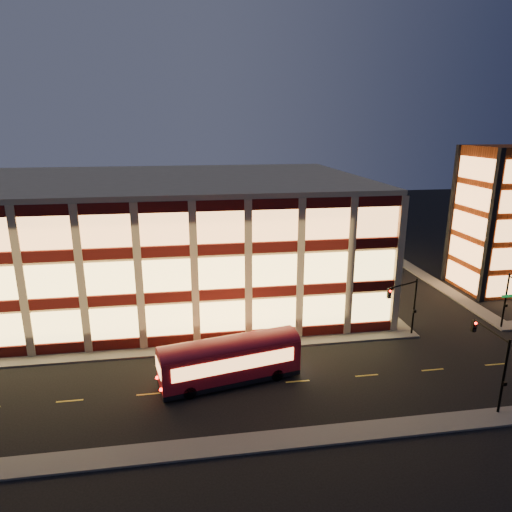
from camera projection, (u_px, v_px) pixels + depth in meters
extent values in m
plane|color=black|center=(176.00, 356.00, 41.91)|extent=(200.00, 200.00, 0.00)
cube|color=#514F4C|center=(144.00, 352.00, 42.40)|extent=(54.00, 2.00, 0.15)
cube|color=#514F4C|center=(350.00, 282.00, 61.43)|extent=(2.00, 30.00, 0.15)
cube|color=#514F4C|center=(426.00, 277.00, 63.05)|extent=(2.00, 30.00, 0.15)
cube|color=#514F4C|center=(174.00, 451.00, 29.55)|extent=(100.00, 2.00, 0.15)
cube|color=tan|center=(150.00, 239.00, 55.66)|extent=(50.00, 30.00, 14.00)
cube|color=tan|center=(146.00, 179.00, 53.65)|extent=(50.40, 30.40, 0.50)
cube|color=#470C0A|center=(144.00, 342.00, 43.07)|extent=(50.10, 0.25, 1.00)
cube|color=#FFCF6B|center=(142.00, 322.00, 42.51)|extent=(49.00, 0.20, 3.00)
cube|color=#470C0A|center=(344.00, 278.00, 61.14)|extent=(0.25, 30.10, 1.00)
cube|color=#FFCF6B|center=(345.00, 263.00, 60.55)|extent=(0.20, 29.00, 3.00)
cube|color=#470C0A|center=(141.00, 299.00, 41.85)|extent=(50.10, 0.25, 1.00)
cube|color=#FFCF6B|center=(139.00, 277.00, 41.28)|extent=(49.00, 0.20, 3.00)
cube|color=#470C0A|center=(346.00, 246.00, 59.92)|extent=(0.25, 30.10, 1.00)
cube|color=#FFCF6B|center=(347.00, 231.00, 59.33)|extent=(0.20, 29.00, 3.00)
cube|color=#470C0A|center=(137.00, 253.00, 40.63)|extent=(50.10, 0.25, 1.00)
cube|color=#FFCF6B|center=(135.00, 230.00, 40.06)|extent=(49.00, 0.20, 3.00)
cube|color=#470C0A|center=(348.00, 213.00, 58.69)|extent=(0.25, 30.10, 1.00)
cube|color=#FFCF6B|center=(349.00, 197.00, 58.11)|extent=(0.20, 29.00, 3.00)
cube|color=#8C3814|center=(499.00, 220.00, 56.72)|extent=(8.00, 8.00, 18.00)
cube|color=black|center=(491.00, 228.00, 52.33)|extent=(0.60, 0.60, 18.00)
cube|color=black|center=(452.00, 215.00, 59.92)|extent=(0.60, 0.60, 18.00)
cube|color=black|center=(507.00, 213.00, 61.10)|extent=(0.60, 0.60, 18.00)
cube|color=#F9A257|center=(462.00, 276.00, 58.11)|extent=(0.16, 6.60, 2.60)
cube|color=#F9A257|center=(465.00, 251.00, 57.17)|extent=(0.16, 6.60, 2.60)
cube|color=#F9A257|center=(469.00, 224.00, 56.22)|extent=(0.16, 6.60, 2.60)
cube|color=#F9A257|center=(472.00, 197.00, 55.28)|extent=(0.16, 6.60, 2.60)
cube|color=#F9A257|center=(476.00, 168.00, 54.34)|extent=(0.16, 6.60, 2.60)
cylinder|color=black|center=(414.00, 307.00, 45.31)|extent=(0.18, 0.18, 6.00)
cylinder|color=black|center=(403.00, 285.00, 43.59)|extent=(3.56, 1.63, 0.14)
cube|color=black|center=(389.00, 293.00, 42.76)|extent=(0.32, 0.32, 0.95)
sphere|color=#FF0C05|center=(390.00, 291.00, 42.51)|extent=(0.20, 0.20, 0.20)
cube|color=black|center=(415.00, 311.00, 45.23)|extent=(0.25, 0.18, 0.28)
cylinder|color=black|center=(505.00, 301.00, 46.79)|extent=(0.18, 0.18, 6.00)
cube|color=black|center=(506.00, 305.00, 46.71)|extent=(0.25, 0.18, 0.28)
cube|color=#0C7226|center=(507.00, 296.00, 46.48)|extent=(1.20, 0.06, 0.28)
cylinder|color=black|center=(504.00, 377.00, 32.69)|extent=(0.18, 0.18, 6.00)
cylinder|color=black|center=(491.00, 331.00, 33.84)|extent=(0.14, 4.00, 0.14)
cube|color=black|center=(474.00, 326.00, 35.87)|extent=(0.32, 0.32, 0.95)
sphere|color=#FF0C05|center=(476.00, 323.00, 35.62)|extent=(0.20, 0.20, 0.20)
cube|color=black|center=(505.00, 384.00, 32.61)|extent=(0.25, 0.18, 0.28)
cube|color=maroon|center=(230.00, 360.00, 37.22)|extent=(11.82, 5.18, 2.64)
cube|color=black|center=(230.00, 377.00, 37.65)|extent=(11.82, 5.18, 0.40)
cylinder|color=black|center=(190.00, 392.00, 35.23)|extent=(1.08, 0.55, 1.03)
cylinder|color=black|center=(183.00, 376.00, 37.50)|extent=(1.08, 0.55, 1.03)
cylinder|color=black|center=(277.00, 375.00, 37.74)|extent=(1.08, 0.55, 1.03)
cylinder|color=black|center=(266.00, 360.00, 40.00)|extent=(1.08, 0.55, 1.03)
cube|color=#F9A257|center=(235.00, 365.00, 35.81)|extent=(9.89, 2.15, 1.15)
cube|color=#F9A257|center=(224.00, 348.00, 38.44)|extent=(9.89, 2.15, 1.15)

